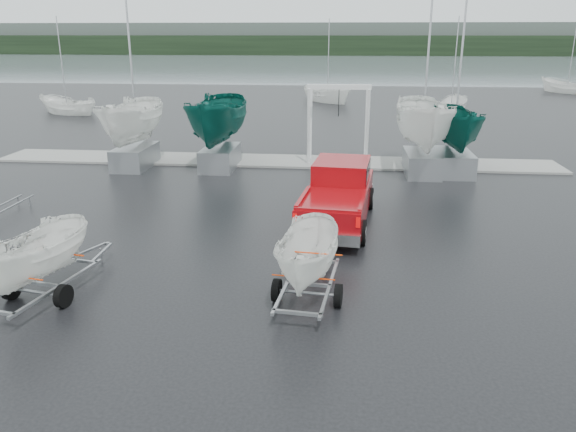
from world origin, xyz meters
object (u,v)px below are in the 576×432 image
Objects in this scene: pickup_truck at (339,192)px; trailer_parked at (31,215)px; trailer_hitched at (309,213)px; boat_hoist at (338,113)px.

trailer_parked reaches higher than pickup_truck.
boat_hoist is (0.45, 16.33, 0.30)m from trailer_hitched.
trailer_parked is 18.52m from boat_hoist.
pickup_truck is 1.53× the size of trailer_parked.
trailer_hitched is 1.06× the size of boat_hoist.
boat_hoist is at bearing 94.11° from trailer_hitched.
boat_hoist reaches higher than pickup_truck.
trailer_hitched reaches higher than boat_hoist.
boat_hoist is (7.34, 17.00, 0.34)m from trailer_parked.
boat_hoist is at bearing 77.11° from trailer_parked.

